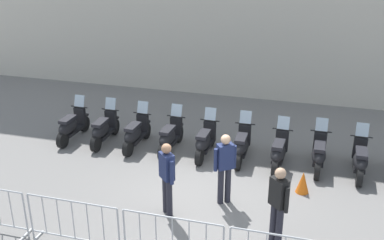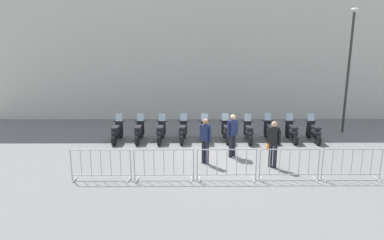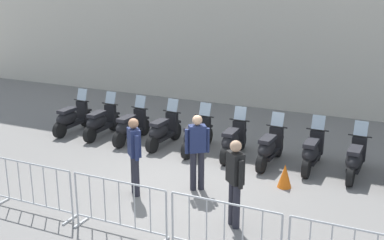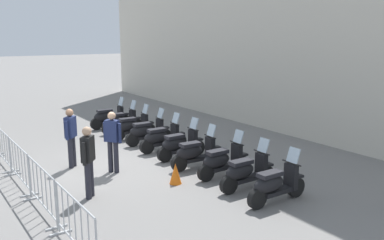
{
  "view_description": "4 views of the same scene",
  "coord_description": "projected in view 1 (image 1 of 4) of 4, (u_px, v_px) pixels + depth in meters",
  "views": [
    {
      "loc": [
        3.29,
        -8.73,
        6.01
      ],
      "look_at": [
        -1.08,
        2.06,
        1.12
      ],
      "focal_mm": 43.71,
      "sensor_mm": 36.0,
      "label": 1
    },
    {
      "loc": [
        0.17,
        -12.31,
        4.22
      ],
      "look_at": [
        -1.36,
        2.14,
        1.05
      ],
      "focal_mm": 30.22,
      "sensor_mm": 36.0,
      "label": 2
    },
    {
      "loc": [
        5.72,
        -8.63,
        4.71
      ],
      "look_at": [
        -0.7,
        1.91,
        1.0
      ],
      "focal_mm": 46.86,
      "sensor_mm": 36.0,
      "label": 3
    },
    {
      "loc": [
        11.19,
        -3.14,
        3.88
      ],
      "look_at": [
        0.43,
        2.73,
        1.23
      ],
      "focal_mm": 38.54,
      "sensor_mm": 36.0,
      "label": 4
    }
  ],
  "objects": [
    {
      "name": "officer_mid_plaza",
      "position": [
        278.0,
        202.0,
        9.15
      ],
      "size": [
        0.46,
        0.39,
        1.73
      ],
      "color": "#23232D",
      "rests_on": "ground"
    },
    {
      "name": "traffic_cone",
      "position": [
        303.0,
        182.0,
        11.24
      ],
      "size": [
        0.32,
        0.32,
        0.55
      ],
      "primitive_type": "cone",
      "color": "orange",
      "rests_on": "ground"
    },
    {
      "name": "ground_plane",
      "position": [
        202.0,
        202.0,
        10.93
      ],
      "size": [
        120.0,
        120.0,
        0.0
      ],
      "primitive_type": "plane",
      "color": "slate"
    },
    {
      "name": "motorcycle_6",
      "position": [
        279.0,
        152.0,
        12.35
      ],
      "size": [
        0.56,
        1.73,
        1.24
      ],
      "color": "black",
      "rests_on": "ground"
    },
    {
      "name": "barrier_segment_1",
      "position": [
        74.0,
        224.0,
        9.26
      ],
      "size": [
        1.96,
        0.64,
        1.07
      ],
      "color": "#B2B5B7",
      "rests_on": "ground"
    },
    {
      "name": "motorcycle_5",
      "position": [
        242.0,
        145.0,
        12.71
      ],
      "size": [
        0.6,
        1.72,
        1.24
      ],
      "color": "black",
      "rests_on": "ground"
    },
    {
      "name": "motorcycle_0",
      "position": [
        72.0,
        126.0,
        13.91
      ],
      "size": [
        0.56,
        1.73,
        1.24
      ],
      "color": "black",
      "rests_on": "ground"
    },
    {
      "name": "motorcycle_8",
      "position": [
        360.0,
        160.0,
        11.92
      ],
      "size": [
        0.57,
        1.73,
        1.24
      ],
      "color": "black",
      "rests_on": "ground"
    },
    {
      "name": "motorcycle_1",
      "position": [
        104.0,
        129.0,
        13.69
      ],
      "size": [
        0.58,
        1.73,
        1.24
      ],
      "color": "black",
      "rests_on": "ground"
    },
    {
      "name": "motorcycle_7",
      "position": [
        319.0,
        154.0,
        12.23
      ],
      "size": [
        0.58,
        1.73,
        1.24
      ],
      "color": "black",
      "rests_on": "ground"
    },
    {
      "name": "motorcycle_4",
      "position": [
        205.0,
        141.0,
        12.93
      ],
      "size": [
        0.56,
        1.73,
        1.24
      ],
      "color": "black",
      "rests_on": "ground"
    },
    {
      "name": "officer_by_barriers",
      "position": [
        225.0,
        165.0,
        10.56
      ],
      "size": [
        0.43,
        0.4,
        1.73
      ],
      "color": "#23232D",
      "rests_on": "ground"
    },
    {
      "name": "motorcycle_2",
      "position": [
        136.0,
        134.0,
        13.41
      ],
      "size": [
        0.56,
        1.73,
        1.24
      ],
      "color": "black",
      "rests_on": "ground"
    },
    {
      "name": "motorcycle_3",
      "position": [
        170.0,
        137.0,
        13.2
      ],
      "size": [
        0.56,
        1.73,
        1.24
      ],
      "color": "black",
      "rests_on": "ground"
    },
    {
      "name": "officer_near_row_end",
      "position": [
        167.0,
        175.0,
        10.14
      ],
      "size": [
        0.45,
        0.4,
        1.73
      ],
      "color": "#23232D",
      "rests_on": "ground"
    }
  ]
}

